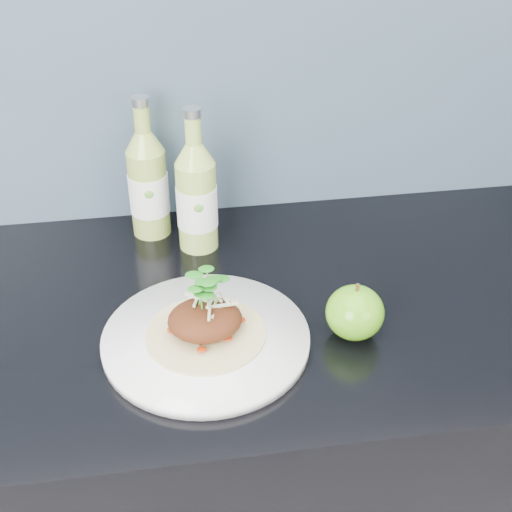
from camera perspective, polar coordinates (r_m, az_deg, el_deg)
The scene contains 7 objects.
kitchen_counter at distance 1.40m, azimuth -2.35°, elevation -18.34°, with size 4.00×0.60×0.90m, color black.
subway_backsplash at distance 1.18m, azimuth -5.06°, elevation 18.76°, with size 4.00×0.02×0.70m, color #7195B3.
dinner_plate at distance 1.00m, azimuth -4.02°, elevation -6.67°, with size 0.33×0.33×0.02m.
pork_taco at distance 0.98m, azimuth -4.11°, elevation -5.01°, with size 0.17×0.17×0.10m.
green_apple at distance 1.01m, azimuth 7.92°, elevation -4.50°, with size 0.09×0.09×0.09m.
cider_bottle_left at distance 1.21m, azimuth -8.63°, elevation 5.74°, with size 0.08×0.08×0.25m.
cider_bottle_right at distance 1.16m, azimuth -4.77°, elevation 4.75°, with size 0.07×0.07×0.25m.
Camera 1 is at (-0.08, 0.85, 1.56)m, focal length 50.00 mm.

